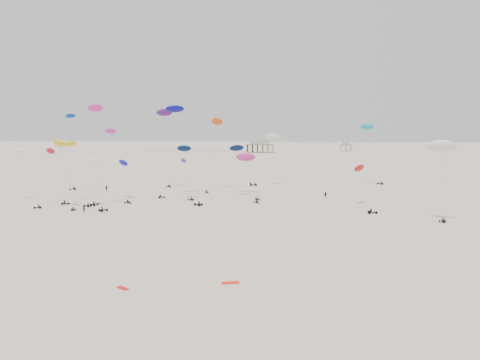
# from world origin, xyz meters

# --- Properties ---
(ground_plane) EXTENTS (900.00, 900.00, 0.00)m
(ground_plane) POSITION_xyz_m (0.00, 200.00, 0.00)
(ground_plane) COLOR beige
(pavilion_main) EXTENTS (21.00, 13.00, 9.80)m
(pavilion_main) POSITION_xyz_m (-10.00, 350.00, 4.22)
(pavilion_main) COLOR brown
(pavilion_main) RESTS_ON ground
(pavilion_small) EXTENTS (9.00, 7.00, 8.00)m
(pavilion_small) POSITION_xyz_m (60.00, 380.00, 3.49)
(pavilion_small) COLOR brown
(pavilion_small) RESTS_ON ground
(pier_fence) EXTENTS (80.20, 0.20, 1.50)m
(pier_fence) POSITION_xyz_m (-62.00, 350.00, 0.77)
(pier_fence) COLOR black
(pier_fence) RESTS_ON ground
(rig_0) EXTENTS (9.75, 16.11, 18.87)m
(rig_0) POSITION_xyz_m (-2.23, 109.91, 11.10)
(rig_0) COLOR black
(rig_0) RESTS_ON ground
(rig_1) EXTENTS (4.09, 15.24, 20.85)m
(rig_1) POSITION_xyz_m (-36.07, 99.16, 11.80)
(rig_1) COLOR black
(rig_1) RESTS_ON ground
(rig_2) EXTENTS (8.97, 12.88, 17.31)m
(rig_2) POSITION_xyz_m (-14.34, 100.28, 8.60)
(rig_2) COLOR black
(rig_2) RESTS_ON ground
(rig_3) EXTENTS (3.67, 13.21, 15.92)m
(rig_3) POSITION_xyz_m (-60.49, 95.40, 8.18)
(rig_3) COLOR black
(rig_3) RESTS_ON ground
(rig_4) EXTENTS (5.69, 5.84, 25.06)m
(rig_4) POSITION_xyz_m (-28.12, 129.60, 20.12)
(rig_4) COLOR black
(rig_4) RESTS_ON ground
(rig_5) EXTENTS (8.98, 15.06, 25.76)m
(rig_5) POSITION_xyz_m (-35.09, 92.12, 18.04)
(rig_5) COLOR black
(rig_5) RESTS_ON ground
(rig_6) EXTENTS (5.50, 16.92, 23.64)m
(rig_6) POSITION_xyz_m (-11.44, 127.37, 18.71)
(rig_6) COLOR black
(rig_6) RESTS_ON ground
(rig_7) EXTENTS (7.87, 5.71, 11.17)m
(rig_7) POSITION_xyz_m (-19.57, 106.76, 6.41)
(rig_7) COLOR black
(rig_7) RESTS_ON ground
(rig_8) EXTENTS (8.97, 8.86, 16.81)m
(rig_8) POSITION_xyz_m (-42.68, 88.80, 13.34)
(rig_8) COLOR black
(rig_8) RESTS_ON ground
(rig_9) EXTENTS (8.44, 5.54, 20.45)m
(rig_9) POSITION_xyz_m (38.40, 143.67, 14.72)
(rig_9) COLOR black
(rig_9) RESTS_ON ground
(rig_10) EXTENTS (4.25, 5.91, 11.91)m
(rig_10) POSITION_xyz_m (-37.14, 91.38, 8.15)
(rig_10) COLOR black
(rig_10) RESTS_ON ground
(rig_11) EXTENTS (4.90, 10.74, 16.09)m
(rig_11) POSITION_xyz_m (-45.02, 96.76, 8.79)
(rig_11) COLOR black
(rig_11) RESTS_ON ground
(rig_12) EXTENTS (4.58, 12.40, 15.39)m
(rig_12) POSITION_xyz_m (-48.53, 93.03, 9.74)
(rig_12) COLOR black
(rig_12) RESTS_ON ground
(rig_13) EXTENTS (9.45, 5.95, 17.34)m
(rig_13) POSITION_xyz_m (4.69, 137.32, 13.17)
(rig_13) COLOR black
(rig_13) RESTS_ON ground
(rig_14) EXTENTS (4.16, 17.52, 16.09)m
(rig_14) POSITION_xyz_m (28.76, 96.61, 6.42)
(rig_14) COLOR black
(rig_14) RESTS_ON ground
(rig_15) EXTENTS (8.24, 16.80, 17.46)m
(rig_15) POSITION_xyz_m (-1.00, 116.91, 9.53)
(rig_15) COLOR black
(rig_15) RESTS_ON ground
(rig_16) EXTENTS (5.93, 6.63, 16.48)m
(rig_16) POSITION_xyz_m (41.84, 81.22, 13.53)
(rig_16) COLOR black
(rig_16) RESTS_ON ground
(rig_17) EXTENTS (10.80, 15.45, 26.95)m
(rig_17) POSITION_xyz_m (-20.43, 112.70, 21.78)
(rig_17) COLOR black
(rig_17) RESTS_ON ground
(rig_18) EXTENTS (3.59, 4.77, 23.37)m
(rig_18) POSITION_xyz_m (-54.76, 119.66, 13.57)
(rig_18) COLOR black
(rig_18) RESTS_ON ground
(rig_19) EXTENTS (7.54, 11.88, 12.29)m
(rig_19) POSITION_xyz_m (-32.15, 101.97, 7.91)
(rig_19) COLOR black
(rig_19) RESTS_ON ground
(spectator_0) EXTENTS (0.84, 0.71, 1.97)m
(spectator_0) POSITION_xyz_m (-34.57, 82.14, 0.00)
(spectator_0) COLOR black
(spectator_0) RESTS_ON ground
(spectator_1) EXTENTS (1.12, 0.87, 2.02)m
(spectator_1) POSITION_xyz_m (21.08, 109.01, 0.00)
(spectator_1) COLOR black
(spectator_1) RESTS_ON ground
(spectator_2) EXTENTS (1.36, 1.01, 2.06)m
(spectator_2) POSITION_xyz_m (-42.98, 116.71, 0.00)
(spectator_2) COLOR black
(spectator_2) RESTS_ON ground
(spectator_3) EXTENTS (0.86, 0.69, 2.08)m
(spectator_3) POSITION_xyz_m (-0.86, 131.22, 0.00)
(spectator_3) COLOR black
(spectator_3) RESTS_ON ground
(grounded_kite_a) EXTENTS (2.36, 1.48, 0.08)m
(grounded_kite_a) POSITION_xyz_m (3.84, 37.41, 0.00)
(grounded_kite_a) COLOR red
(grounded_kite_a) RESTS_ON ground
(grounded_kite_b) EXTENTS (1.87, 1.62, 0.07)m
(grounded_kite_b) POSITION_xyz_m (-8.52, 34.26, 0.00)
(grounded_kite_b) COLOR red
(grounded_kite_b) RESTS_ON ground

